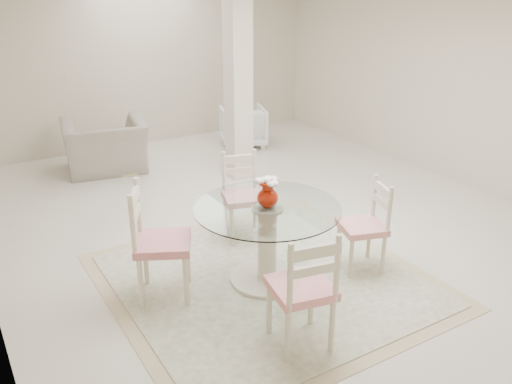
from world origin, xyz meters
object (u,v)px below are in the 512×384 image
dining_chair_east (369,219)px  armchair_white (243,126)px  dining_chair_west (154,234)px  side_table (126,155)px  red_vase (268,193)px  recliner_taupe (105,146)px  dining_table (267,245)px  dining_chair_north (242,189)px  column (238,81)px  dining_chair_south (305,283)px

dining_chair_east → armchair_white: size_ratio=1.39×
dining_chair_west → side_table: bearing=12.4°
dining_chair_east → dining_chair_west: bearing=-89.2°
red_vase → armchair_white: bearing=63.0°
recliner_taupe → side_table: size_ratio=2.13×
recliner_taupe → dining_chair_west: bearing=90.8°
dining_table → dining_chair_north: bearing=73.4°
dining_chair_north → armchair_white: 3.36m
column → recliner_taupe: 2.19m
dining_chair_south → dining_table: bearing=-95.2°
recliner_taupe → column: bearing=154.5°
dining_chair_east → red_vase: bearing=-88.9°
dining_chair_north → dining_chair_west: 1.44m
dining_chair_north → side_table: 2.71m
dining_chair_north → side_table: dining_chair_north is taller
red_vase → dining_table: bearing=161.6°
dining_chair_east → side_table: size_ratio=1.87×
dining_table → side_table: bearing=92.2°
dining_table → recliner_taupe: (-0.37, 3.83, -0.02)m
dining_chair_south → recliner_taupe: (-0.08, 4.82, -0.22)m
red_vase → side_table: (-0.14, 3.64, -0.67)m
red_vase → dining_chair_north: 1.08m
dining_chair_north → dining_chair_south: (-0.58, -1.96, 0.04)m
column → armchair_white: bearing=57.7°
dining_table → side_table: (-0.14, 3.64, -0.14)m
dining_chair_west → armchair_white: 4.64m
red_vase → armchair_white: red_vase is taller
armchair_white → side_table: (-2.11, -0.24, -0.08)m
dining_chair_east → armchair_white: bearing=-175.7°
dining_chair_north → dining_chair_south: size_ratio=0.93×
dining_chair_south → side_table: dining_chair_south is taller
dining_table → dining_chair_north: dining_chair_north is taller
dining_chair_east → dining_chair_south: 1.44m
side_table → red_vase: bearing=-87.8°
side_table → armchair_white: bearing=6.5°
red_vase → dining_chair_south: (-0.29, -0.98, -0.32)m
armchair_white → dining_chair_north: bearing=79.2°
dining_chair_west → armchair_white: (2.95, 3.57, -0.29)m
dining_chair_south → side_table: size_ratio=2.08×
dining_table → dining_chair_west: bearing=162.6°
dining_chair_east → dining_chair_south: size_ratio=0.90×
dining_chair_west → red_vase: bearing=-80.8°
recliner_taupe → armchair_white: 2.34m
dining_chair_south → side_table: 4.63m
column → armchair_white: 1.75m
red_vase → dining_chair_west: bearing=162.6°
dining_table → side_table: 3.64m
red_vase → dining_chair_south: size_ratio=0.26×
dining_chair_north → dining_chair_east: bearing=-44.9°
column → dining_chair_east: size_ratio=2.67×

